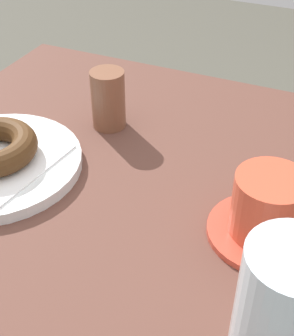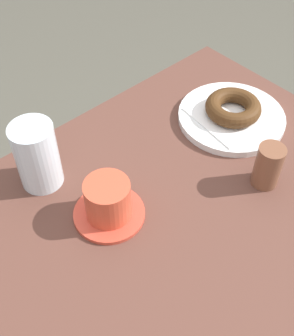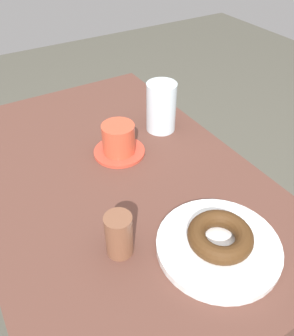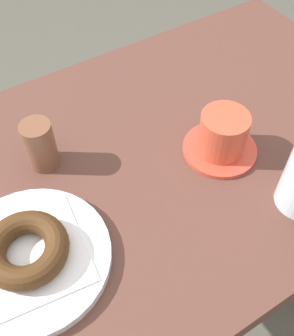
{
  "view_description": "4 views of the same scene",
  "coord_description": "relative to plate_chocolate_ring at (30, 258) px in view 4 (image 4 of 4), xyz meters",
  "views": [
    {
      "loc": [
        0.1,
        -0.46,
        1.17
      ],
      "look_at": [
        -0.08,
        -0.05,
        0.82
      ],
      "focal_mm": 51.91,
      "sensor_mm": 36.0,
      "label": 1
    },
    {
      "loc": [
        0.33,
        0.35,
        1.41
      ],
      "look_at": [
        -0.04,
        -0.07,
        0.81
      ],
      "focal_mm": 47.27,
      "sensor_mm": 36.0,
      "label": 2
    },
    {
      "loc": [
        -0.57,
        0.25,
        1.3
      ],
      "look_at": [
        -0.07,
        -0.05,
        0.82
      ],
      "focal_mm": 37.0,
      "sensor_mm": 36.0,
      "label": 3
    },
    {
      "loc": [
        -0.29,
        -0.38,
        1.31
      ],
      "look_at": [
        -0.07,
        -0.03,
        0.8
      ],
      "focal_mm": 43.58,
      "sensor_mm": 36.0,
      "label": 4
    }
  ],
  "objects": [
    {
      "name": "plate_chocolate_ring",
      "position": [
        0.0,
        0.0,
        0.0
      ],
      "size": [
        0.23,
        0.23,
        0.02
      ],
      "primitive_type": "cylinder",
      "color": "white",
      "rests_on": "table"
    },
    {
      "name": "donut_chocolate_ring",
      "position": [
        0.0,
        0.0,
        0.03
      ],
      "size": [
        0.12,
        0.12,
        0.03
      ],
      "primitive_type": "torus",
      "color": "#472B13",
      "rests_on": "napkin_chocolate_ring"
    },
    {
      "name": "ground_plane",
      "position": [
        0.29,
        0.07,
        -0.78
      ],
      "size": [
        6.0,
        6.0,
        0.0
      ],
      "primitive_type": "plane",
      "color": "#525044"
    },
    {
      "name": "sugar_jar",
      "position": [
        0.09,
        0.16,
        0.04
      ],
      "size": [
        0.05,
        0.05,
        0.09
      ],
      "primitive_type": "cylinder",
      "color": "brown",
      "rests_on": "table"
    },
    {
      "name": "napkin_chocolate_ring",
      "position": [
        0.0,
        0.0,
        0.01
      ],
      "size": [
        0.17,
        0.17,
        0.0
      ],
      "primitive_type": "cube",
      "rotation": [
        0.0,
        0.0,
        -0.12
      ],
      "color": "white",
      "rests_on": "plate_chocolate_ring"
    },
    {
      "name": "coffee_cup",
      "position": [
        0.36,
        0.02,
        0.03
      ],
      "size": [
        0.13,
        0.13,
        0.08
      ],
      "color": "#CE4531",
      "rests_on": "table"
    },
    {
      "name": "table",
      "position": [
        0.29,
        0.07,
        -0.11
      ],
      "size": [
        0.93,
        0.61,
        0.77
      ],
      "color": "brown",
      "rests_on": "ground_plane"
    }
  ]
}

